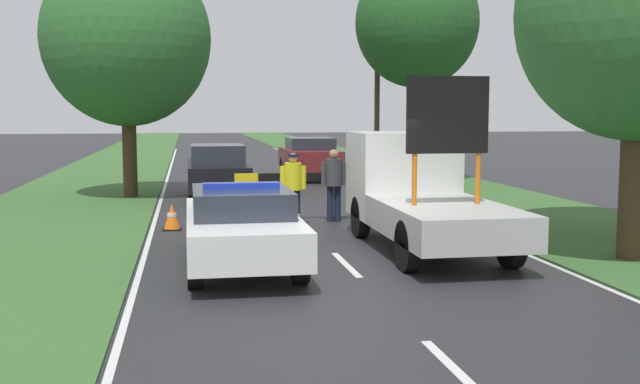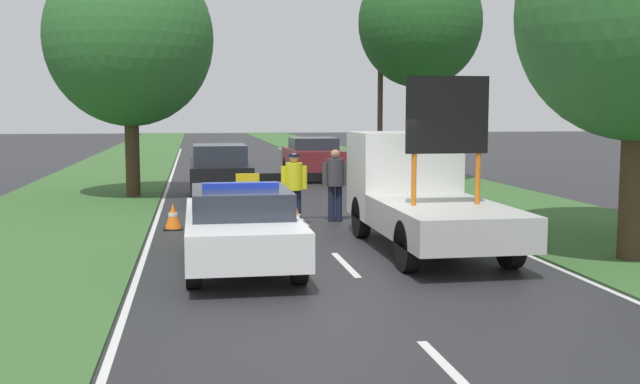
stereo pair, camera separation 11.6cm
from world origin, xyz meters
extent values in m
plane|color=#28282B|center=(0.00, 0.00, 0.00)|extent=(160.00, 160.00, 0.00)
cube|color=silver|center=(0.00, -5.65, 0.00)|extent=(0.12, 2.11, 0.01)
cube|color=silver|center=(0.00, -0.19, 0.00)|extent=(0.12, 2.11, 0.01)
cube|color=silver|center=(0.00, 5.27, 0.00)|extent=(0.12, 2.11, 0.01)
cube|color=silver|center=(0.00, 10.73, 0.00)|extent=(0.12, 2.11, 0.01)
cube|color=silver|center=(0.00, 16.19, 0.00)|extent=(0.12, 2.11, 0.01)
cube|color=silver|center=(0.00, 21.65, 0.00)|extent=(0.12, 2.11, 0.01)
cube|color=silver|center=(0.00, 27.11, 0.00)|extent=(0.12, 2.11, 0.01)
cube|color=silver|center=(0.00, 32.57, 0.00)|extent=(0.12, 2.11, 0.01)
cube|color=silver|center=(0.00, 38.02, 0.00)|extent=(0.12, 2.11, 0.01)
cube|color=silver|center=(-3.47, 11.80, 0.00)|extent=(0.10, 58.85, 0.01)
cube|color=silver|center=(3.47, 11.80, 0.00)|extent=(0.10, 58.85, 0.01)
cube|color=#38602D|center=(-6.00, 20.00, 0.01)|extent=(4.86, 120.00, 0.03)
cube|color=#38602D|center=(6.00, 20.00, 0.01)|extent=(4.86, 120.00, 0.03)
cube|color=white|center=(-1.79, -0.02, 0.63)|extent=(1.81, 4.73, 0.58)
cube|color=#282D38|center=(-1.79, -0.16, 1.13)|extent=(1.60, 2.18, 0.43)
cylinder|color=black|center=(-2.57, 1.44, 0.34)|extent=(0.24, 0.68, 0.68)
cylinder|color=black|center=(-1.00, 1.44, 0.34)|extent=(0.24, 0.68, 0.68)
cylinder|color=black|center=(-2.57, -1.49, 0.34)|extent=(0.24, 0.68, 0.68)
cylinder|color=black|center=(-1.00, -1.49, 0.34)|extent=(0.24, 0.68, 0.68)
cube|color=#1E38C6|center=(-1.79, -0.16, 1.40)|extent=(1.27, 0.24, 0.10)
cube|color=#193399|center=(-1.79, -0.02, 0.66)|extent=(1.82, 3.88, 0.10)
cube|color=black|center=(-1.79, 2.38, 0.57)|extent=(1.00, 0.08, 0.35)
cube|color=white|center=(1.79, 2.53, 1.31)|extent=(2.04, 1.84, 1.77)
cube|color=#232833|center=(1.79, 3.43, 1.63)|extent=(1.73, 0.04, 0.78)
cube|color=#B2B2AD|center=(1.79, -0.20, 0.72)|extent=(2.04, 3.62, 0.58)
cylinder|color=#D16619|center=(1.20, -0.20, 1.45)|extent=(0.09, 0.09, 0.90)
cylinder|color=#D16619|center=(2.37, -0.20, 1.45)|extent=(0.09, 0.09, 0.90)
cube|color=black|center=(1.79, -0.20, 2.57)|extent=(1.46, 0.12, 1.33)
cylinder|color=black|center=(0.89, 2.53, 0.43)|extent=(0.24, 0.86, 0.86)
cylinder|color=black|center=(2.69, 2.53, 0.43)|extent=(0.24, 0.86, 0.86)
cylinder|color=black|center=(0.89, -0.92, 0.43)|extent=(0.24, 0.86, 0.86)
cylinder|color=black|center=(2.69, -0.92, 0.43)|extent=(0.24, 0.86, 0.86)
cylinder|color=black|center=(-1.24, 5.15, 0.47)|extent=(0.07, 0.07, 0.94)
cylinder|color=black|center=(1.44, 5.15, 0.47)|extent=(0.07, 0.07, 0.94)
cube|color=yellow|center=(-1.30, 5.15, 1.05)|extent=(0.56, 0.08, 0.22)
cube|color=black|center=(-0.74, 5.15, 1.05)|extent=(0.56, 0.08, 0.22)
cube|color=yellow|center=(-0.18, 5.15, 1.05)|extent=(0.56, 0.08, 0.22)
cube|color=black|center=(0.38, 5.15, 1.05)|extent=(0.56, 0.08, 0.22)
cube|color=yellow|center=(0.94, 5.15, 1.05)|extent=(0.56, 0.08, 0.22)
cube|color=black|center=(1.49, 5.15, 1.05)|extent=(0.56, 0.08, 0.22)
cylinder|color=#191E38|center=(-0.38, 4.28, 0.42)|extent=(0.16, 0.16, 0.84)
cylinder|color=#191E38|center=(-0.21, 4.28, 0.42)|extent=(0.16, 0.16, 0.84)
cylinder|color=yellow|center=(-0.29, 4.28, 1.15)|extent=(0.38, 0.38, 0.63)
cylinder|color=yellow|center=(-0.53, 4.28, 1.12)|extent=(0.13, 0.13, 0.53)
cylinder|color=yellow|center=(-0.05, 4.28, 1.12)|extent=(0.13, 0.13, 0.53)
sphere|color=#A57A5B|center=(-0.29, 4.28, 1.57)|extent=(0.22, 0.22, 0.22)
cylinder|color=#141933|center=(-0.29, 4.28, 1.63)|extent=(0.25, 0.25, 0.05)
cylinder|color=#191E38|center=(0.68, 4.83, 0.43)|extent=(0.16, 0.16, 0.86)
cylinder|color=#191E38|center=(0.86, 4.83, 0.43)|extent=(0.16, 0.16, 0.86)
cylinder|color=#3D3D42|center=(0.77, 4.83, 1.18)|extent=(0.39, 0.39, 0.65)
cylinder|color=#3D3D42|center=(0.52, 4.83, 1.15)|extent=(0.13, 0.13, 0.55)
cylinder|color=#3D3D42|center=(1.02, 4.83, 1.15)|extent=(0.13, 0.13, 0.55)
sphere|color=#A57A5B|center=(0.77, 4.83, 1.62)|extent=(0.22, 0.22, 0.22)
cube|color=black|center=(-1.79, 3.29, 0.01)|extent=(0.52, 0.52, 0.03)
cone|color=orange|center=(-1.79, 3.29, 0.37)|extent=(0.45, 0.45, 0.69)
cylinder|color=white|center=(-1.79, 3.29, 0.41)|extent=(0.25, 0.25, 0.10)
cube|color=black|center=(2.52, 5.75, 0.01)|extent=(0.47, 0.47, 0.03)
cone|color=orange|center=(2.52, 5.75, 0.34)|extent=(0.40, 0.40, 0.62)
cylinder|color=white|center=(2.52, 5.75, 0.37)|extent=(0.23, 0.23, 0.09)
cube|color=black|center=(-0.37, 3.42, 0.01)|extent=(0.44, 0.44, 0.03)
cone|color=orange|center=(-0.37, 3.42, 0.32)|extent=(0.38, 0.38, 0.58)
cylinder|color=white|center=(-0.37, 3.42, 0.35)|extent=(0.21, 0.21, 0.08)
cube|color=black|center=(-3.03, 4.22, 0.01)|extent=(0.43, 0.43, 0.03)
cone|color=orange|center=(-3.03, 4.22, 0.31)|extent=(0.36, 0.36, 0.56)
cylinder|color=white|center=(-3.03, 4.22, 0.34)|extent=(0.21, 0.21, 0.08)
cube|color=black|center=(-0.58, 2.57, 0.01)|extent=(0.49, 0.49, 0.03)
cone|color=orange|center=(-0.58, 2.57, 0.35)|extent=(0.42, 0.42, 0.65)
cylinder|color=white|center=(-0.58, 2.57, 0.39)|extent=(0.24, 0.24, 0.09)
cube|color=black|center=(-1.80, 9.93, 0.74)|extent=(1.75, 4.60, 0.71)
cube|color=#282D38|center=(-1.80, 9.79, 1.37)|extent=(1.54, 2.11, 0.55)
cylinder|color=black|center=(-2.55, 11.36, 0.39)|extent=(0.24, 0.77, 0.77)
cylinder|color=black|center=(-1.04, 11.36, 0.39)|extent=(0.24, 0.77, 0.77)
cylinder|color=black|center=(-2.55, 8.51, 0.39)|extent=(0.24, 0.77, 0.77)
cylinder|color=black|center=(-1.04, 8.51, 0.39)|extent=(0.24, 0.77, 0.77)
cube|color=maroon|center=(2.02, 16.13, 0.78)|extent=(1.92, 4.34, 0.77)
cube|color=#282D38|center=(2.02, 16.00, 1.40)|extent=(1.69, 2.00, 0.45)
cylinder|color=black|center=(1.17, 17.47, 0.40)|extent=(0.24, 0.79, 0.79)
cylinder|color=black|center=(2.86, 17.47, 0.40)|extent=(0.24, 0.79, 0.79)
cylinder|color=black|center=(1.17, 14.78, 0.40)|extent=(0.24, 0.79, 0.79)
cylinder|color=black|center=(2.86, 14.78, 0.40)|extent=(0.24, 0.79, 0.79)
cylinder|color=#42301E|center=(5.02, -0.68, 1.37)|extent=(0.41, 0.41, 2.74)
ellipsoid|color=#2D662D|center=(5.02, -0.68, 4.31)|extent=(4.18, 4.18, 4.39)
cylinder|color=#42301E|center=(5.66, 14.08, 2.09)|extent=(0.41, 0.41, 4.17)
ellipsoid|color=#235623|center=(5.66, 14.08, 5.86)|extent=(4.50, 4.50, 4.72)
cylinder|color=#42301E|center=(-4.41, 10.95, 1.47)|extent=(0.43, 0.43, 2.93)
ellipsoid|color=#2D662D|center=(-4.41, 10.95, 4.83)|extent=(5.05, 5.05, 5.30)
cylinder|color=#473828|center=(4.45, 15.11, 3.91)|extent=(0.20, 0.20, 7.82)
camera|label=1|loc=(-2.65, -12.61, 2.63)|focal=42.00mm
camera|label=2|loc=(-2.54, -12.63, 2.63)|focal=42.00mm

